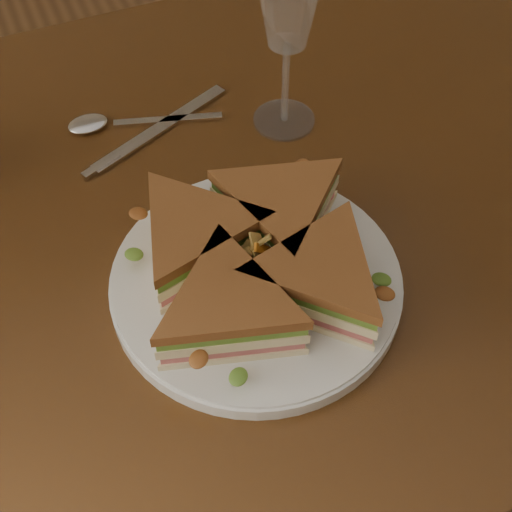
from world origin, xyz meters
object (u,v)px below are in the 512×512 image
Objects in this scene: table at (179,273)px; plate at (256,283)px; knife at (152,134)px; spoon at (107,123)px; wine_glass at (289,0)px; sandwich_wedges at (256,259)px.

plate is (0.05, -0.12, 0.11)m from table.
plate is 0.25m from knife.
wine_glass is at bearing -4.06° from spoon.
table is 0.33m from wine_glass.
plate is 1.41× the size of knife.
table is 0.17m from plate.
sandwich_wedges reaches higher than spoon.
plate is 0.92× the size of sandwich_wedges.
spoon is at bearing 159.55° from wine_glass.
spoon is (-0.02, 0.17, 0.10)m from table.
spoon reaches higher than knife.
wine_glass is (0.13, 0.21, 0.15)m from plate.
spoon is (-0.07, 0.29, -0.04)m from sandwich_wedges.
sandwich_wedges is 1.36× the size of wine_glass.
sandwich_wedges reaches higher than table.
plate is at bearing -68.14° from table.
spoon is (-0.07, 0.29, -0.00)m from plate.
plate is at bearing 180.00° from sandwich_wedges.
spoon is 0.79× the size of wine_glass.
plate reaches higher than table.
wine_glass is (0.15, -0.04, 0.16)m from knife.
plate is at bearing -107.18° from knife.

